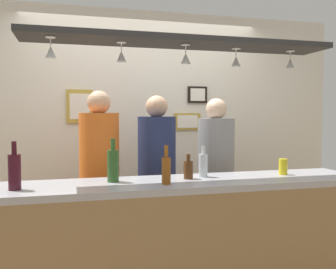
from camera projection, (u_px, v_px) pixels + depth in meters
name	position (u px, v px, depth m)	size (l,w,h in m)	color
back_wall	(144.00, 133.00, 4.02)	(4.40, 0.06, 2.60)	silver
bar_counter	(191.00, 235.00, 2.50)	(2.70, 0.55, 1.04)	#99999E
overhead_glass_rack	(182.00, 42.00, 2.63)	(2.20, 0.36, 0.04)	black
hanging_wineglass_far_left	(51.00, 51.00, 2.35)	(0.07, 0.07, 0.13)	silver
hanging_wineglass_left	(121.00, 56.00, 2.53)	(0.07, 0.07, 0.13)	silver
hanging_wineglass_center_left	(186.00, 58.00, 2.61)	(0.07, 0.07, 0.13)	silver
hanging_wineglass_center	(236.00, 61.00, 2.76)	(0.07, 0.07, 0.13)	silver
hanging_wineglass_center_right	(290.00, 63.00, 2.87)	(0.07, 0.07, 0.13)	silver
person_left_orange_shirt	(100.00, 169.00, 3.21)	(0.34, 0.34, 1.71)	#2D334C
person_middle_navy_shirt	(157.00, 170.00, 3.34)	(0.34, 0.34, 1.67)	#2D334C
person_right_grey_shirt	(216.00, 169.00, 3.49)	(0.34, 0.34, 1.65)	#2D334C
bottle_beer_brown_stubby	(188.00, 169.00, 2.69)	(0.07, 0.07, 0.18)	#512D14
bottle_beer_amber_tall	(166.00, 169.00, 2.47)	(0.06, 0.06, 0.26)	brown
bottle_soda_clear	(203.00, 164.00, 2.78)	(0.06, 0.06, 0.23)	silver
bottle_wine_dark_red	(15.00, 171.00, 2.29)	(0.08, 0.08, 0.30)	#380F19
bottle_champagne_green	(113.00, 165.00, 2.57)	(0.08, 0.08, 0.30)	#2D5623
drink_can	(283.00, 167.00, 2.88)	(0.07, 0.07, 0.12)	yellow
picture_frame_lower_pair	(187.00, 122.00, 4.09)	(0.30, 0.02, 0.18)	#B29338
picture_frame_caricature	(80.00, 106.00, 3.79)	(0.26, 0.02, 0.34)	#B29338
picture_frame_upper_small	(197.00, 95.00, 4.10)	(0.22, 0.02, 0.18)	black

